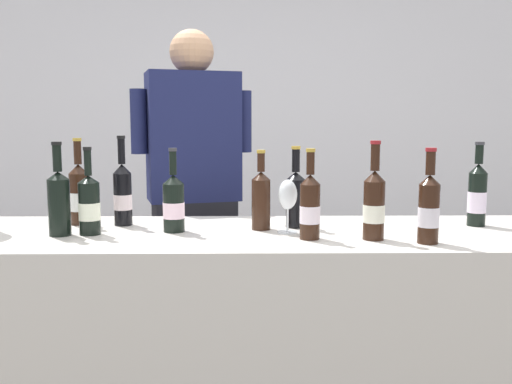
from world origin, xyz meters
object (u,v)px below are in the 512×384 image
Objects in this scene: wine_bottle_0 at (374,204)px; person_server at (194,213)px; wine_bottle_9 at (310,206)px; wine_bottle_3 at (174,203)px; wine_bottle_2 at (123,194)px; wine_bottle_4 at (429,208)px; wine_bottle_10 at (59,200)px; wine_glass at (288,197)px; wine_bottle_6 at (261,198)px; wine_bottle_8 at (79,194)px; wine_bottle_5 at (296,197)px; wine_bottle_1 at (89,205)px; wine_bottle_7 at (477,195)px.

wine_bottle_0 is 1.13m from person_server.
wine_bottle_0 reaches higher than wine_bottle_9.
wine_bottle_0 is at bearing -11.84° from wine_bottle_3.
wine_bottle_2 reaches higher than wine_bottle_4.
wine_bottle_10 is 0.83m from wine_glass.
wine_bottle_6 is (-0.56, 0.25, -0.00)m from wine_bottle_4.
wine_bottle_9 reaches higher than wine_bottle_6.
wine_bottle_5 is at bearing -4.78° from wine_bottle_8.
wine_bottle_1 is at bearing -172.07° from wine_bottle_6.
person_server is (-0.32, 0.67, -0.17)m from wine_bottle_6.
wine_bottle_2 reaches higher than wine_bottle_3.
wine_bottle_2 is 0.64m from person_server.
wine_bottle_4 is at bearing -17.51° from wine_bottle_2.
wine_bottle_3 is 0.33m from wine_bottle_6.
person_server is (-0.49, 0.85, -0.16)m from wine_bottle_9.
wine_bottle_7 is 0.77m from wine_glass.
wine_bottle_8 is at bearing 161.76° from wine_bottle_9.
wine_bottle_1 is 1.49m from wine_bottle_7.
wine_bottle_5 is at bearing 144.99° from wine_bottle_4.
wine_bottle_10 is at bearing -177.30° from wine_glass.
wine_bottle_1 reaches higher than wine_glass.
wine_bottle_10 reaches higher than wine_bottle_3.
wine_bottle_4 reaches higher than wine_bottle_3.
person_server is at bearing 68.26° from wine_bottle_1.
wine_bottle_4 is 1.29m from person_server.
wine_bottle_7 is 1.05× the size of wine_bottle_9.
wine_bottle_2 is 0.56m from wine_bottle_6.
wine_bottle_1 is 0.96× the size of wine_bottle_7.
wine_bottle_0 is at bearing -2.97° from wine_bottle_9.
wine_bottle_8 is (-0.40, 0.16, 0.01)m from wine_bottle_3.
wine_bottle_9 is at bearing -81.90° from wine_bottle_5.
wine_bottle_7 is 0.19× the size of person_server.
wine_bottle_0 is 1.09× the size of wine_bottle_9.
wine_bottle_7 is at bearing -1.29° from wine_bottle_2.
wine_bottle_1 is 1.02× the size of wine_bottle_3.
wine_bottle_6 is at bearing 155.87° from wine_bottle_4.
person_server is at bearing 62.34° from wine_bottle_10.
wine_bottle_0 is 1.16m from wine_bottle_8.
wine_bottle_2 is 1.16m from wine_bottle_4.
wine_bottle_0 is 0.22m from wine_bottle_9.
wine_bottle_4 is (0.89, -0.21, 0.01)m from wine_bottle_3.
wine_bottle_9 is at bearing -21.00° from wine_bottle_2.
wine_bottle_4 is 0.93× the size of wine_bottle_8.
person_server is (-0.88, 0.92, -0.17)m from wine_bottle_4.
wine_bottle_3 reaches higher than wine_bottle_6.
person_server is (0.22, 0.58, -0.17)m from wine_bottle_2.
wine_bottle_6 is 0.92× the size of wine_bottle_7.
wine_bottle_3 is (0.22, -0.14, -0.02)m from wine_bottle_2.
wine_bottle_3 is at bearing -21.33° from wine_bottle_8.
wine_bottle_7 is (1.18, 0.10, 0.02)m from wine_bottle_3.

